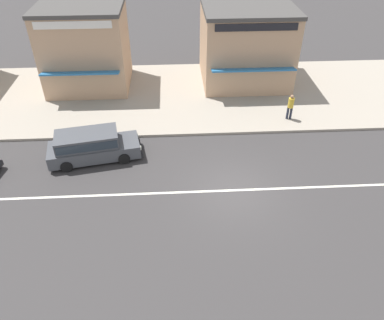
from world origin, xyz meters
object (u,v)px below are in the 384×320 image
at_px(minivan_dark_grey_0, 91,145).
at_px(shopfront_mid_block, 86,47).
at_px(pedestrian_near_clock, 291,105).
at_px(shopfront_far_kios, 246,44).

xyz_separation_m(minivan_dark_grey_0, shopfront_mid_block, (-1.38, 8.64, 2.02)).
bearing_deg(pedestrian_near_clock, minivan_dark_grey_0, -164.26).
bearing_deg(shopfront_far_kios, minivan_dark_grey_0, -136.46).
xyz_separation_m(minivan_dark_grey_0, pedestrian_near_clock, (11.26, 3.17, 0.23)).
xyz_separation_m(minivan_dark_grey_0, shopfront_far_kios, (9.42, 8.96, 1.87)).
bearing_deg(shopfront_mid_block, minivan_dark_grey_0, -80.94).
bearing_deg(shopfront_far_kios, pedestrian_near_clock, -72.37).
bearing_deg(minivan_dark_grey_0, shopfront_far_kios, 43.54).
relative_size(minivan_dark_grey_0, shopfront_far_kios, 0.77).
height_order(minivan_dark_grey_0, shopfront_far_kios, shopfront_far_kios).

